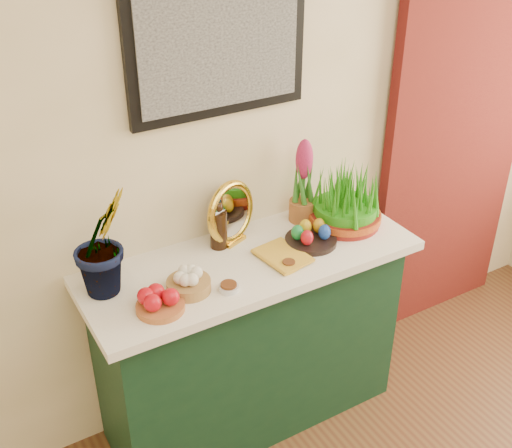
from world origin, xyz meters
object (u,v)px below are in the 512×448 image
Objects in this scene: mirror at (231,213)px; book at (267,262)px; sideboard at (250,344)px; wheatgrass_sabzeh at (346,201)px; hyacinth_green at (101,226)px.

book is (0.03, -0.24, -0.12)m from mirror.
sideboard is 6.01× the size of book.
wheatgrass_sabzeh is (0.50, -0.13, -0.02)m from mirror.
mirror is 0.27m from book.
mirror is 0.52m from wheatgrass_sabzeh.
hyacinth_green reaches higher than mirror.
wheatgrass_sabzeh is at bearing -14.46° from mirror.
hyacinth_green is 2.56× the size of book.
mirror is (0.56, 0.07, -0.14)m from hyacinth_green.
sideboard is at bearing -177.76° from wheatgrass_sabzeh.
mirror is at bearing -12.41° from hyacinth_green.
sideboard is at bearing 99.31° from book.
book is at bearing -73.13° from sideboard.
hyacinth_green is at bearing 176.87° from wheatgrass_sabzeh.
hyacinth_green is 1.08m from wheatgrass_sabzeh.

